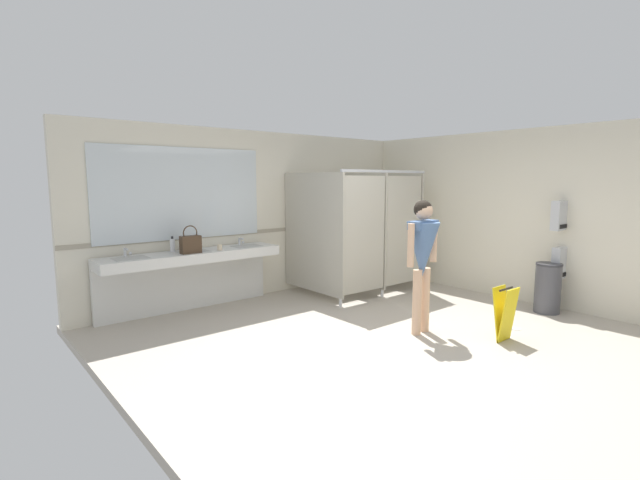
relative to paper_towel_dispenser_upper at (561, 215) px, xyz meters
The scene contains 16 objects.
ground_plane 3.11m from the paper_towel_dispenser_upper, 168.62° to the left, with size 6.15×6.52×0.10m, color #B2A899.
wall_back 4.47m from the paper_towel_dispenser_upper, 127.20° to the left, with size 6.15×0.12×2.65m, color beige.
wall_side_right 0.56m from the paper_towel_dispenser_upper, 76.57° to the left, with size 0.12×6.52×2.65m, color beige.
wall_back_tile_band 4.43m from the paper_towel_dispenser_upper, 127.70° to the left, with size 6.15×0.01×0.06m, color #9E937F.
vanity_counter 5.34m from the paper_towel_dispenser_upper, 141.49° to the left, with size 2.56×0.55×1.00m.
mirror_panel 5.42m from the paper_towel_dispenser_upper, 139.87° to the left, with size 2.46×0.02×1.31m, color silver.
bathroom_stalls 2.95m from the paper_towel_dispenser_upper, 118.86° to the left, with size 1.89×1.44×2.04m.
paper_towel_dispenser_upper is the anchor object (origin of this frame).
paper_towel_dispenser_lower 0.68m from the paper_towel_dispenser_upper, 90.00° to the right, with size 0.31×0.13×0.45m.
trash_bin 1.05m from the paper_towel_dispenser_upper, behind, with size 0.35×0.35×0.71m.
person_standing 2.46m from the paper_towel_dispenser_upper, 165.60° to the left, with size 0.57×0.43×1.64m.
handbag 5.24m from the paper_towel_dispenser_upper, 144.03° to the left, with size 0.27×0.13×0.38m.
soap_dispenser 5.53m from the paper_towel_dispenser_upper, 142.28° to the left, with size 0.07×0.07×0.22m.
paper_cup 4.90m from the paper_towel_dispenser_upper, 141.00° to the left, with size 0.07×0.07×0.08m, color beige.
wet_floor_sign 2.12m from the paper_towel_dispenser_upper, behind, with size 0.28×0.19×0.64m.
floor_drain_cover 1.89m from the paper_towel_dispenser_upper, behind, with size 0.14×0.14×0.01m, color #B7BABF.
Camera 1 is at (-4.09, -3.33, 1.87)m, focal length 25.53 mm.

